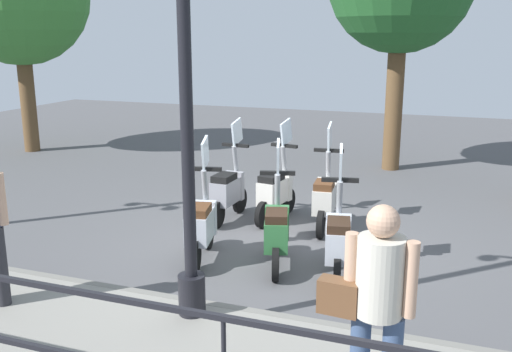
{
  "coord_description": "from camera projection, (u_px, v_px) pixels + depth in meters",
  "views": [
    {
      "loc": [
        -6.97,
        -2.09,
        2.81
      ],
      "look_at": [
        0.2,
        0.5,
        0.9
      ],
      "focal_mm": 40.0,
      "sensor_mm": 36.0,
      "label": 1
    }
  ],
  "objects": [
    {
      "name": "scooter_near_0",
      "position": [
        338.0,
        240.0,
        6.62
      ],
      "size": [
        1.22,
        0.49,
        1.54
      ],
      "rotation": [
        0.0,
        0.0,
        0.2
      ],
      "color": "black",
      "rests_on": "ground_plane"
    },
    {
      "name": "ground_plane",
      "position": [
        286.0,
        247.0,
        7.73
      ],
      "size": [
        28.0,
        28.0,
        0.0
      ],
      "primitive_type": "plane",
      "color": "#4C4C4F"
    },
    {
      "name": "fence_railing",
      "position": [
        97.0,
        336.0,
        3.68
      ],
      "size": [
        0.04,
        16.03,
        1.07
      ],
      "color": "black",
      "rests_on": "promenade_walkway"
    },
    {
      "name": "scooter_far_2",
      "position": [
        228.0,
        190.0,
        8.73
      ],
      "size": [
        1.23,
        0.44,
        1.54
      ],
      "rotation": [
        0.0,
        0.0,
        -0.05
      ],
      "color": "black",
      "rests_on": "ground_plane"
    },
    {
      "name": "pedestrian_with_bag",
      "position": [
        376.0,
        299.0,
        3.82
      ],
      "size": [
        0.35,
        0.65,
        1.59
      ],
      "rotation": [
        0.0,
        0.0,
        -0.09
      ],
      "color": "#384C70",
      "rests_on": "promenade_walkway"
    },
    {
      "name": "scooter_far_1",
      "position": [
        276.0,
        190.0,
        8.72
      ],
      "size": [
        1.23,
        0.47,
        1.54
      ],
      "rotation": [
        0.0,
        0.0,
        -0.16
      ],
      "color": "black",
      "rests_on": "ground_plane"
    },
    {
      "name": "lamp_post_near",
      "position": [
        187.0,
        133.0,
        5.15
      ],
      "size": [
        0.26,
        0.9,
        4.05
      ],
      "color": "black",
      "rests_on": "promenade_walkway"
    },
    {
      "name": "scooter_far_0",
      "position": [
        325.0,
        197.0,
        8.32
      ],
      "size": [
        1.23,
        0.44,
        1.54
      ],
      "rotation": [
        0.0,
        0.0,
        0.1
      ],
      "color": "black",
      "rests_on": "ground_plane"
    },
    {
      "name": "scooter_near_1",
      "position": [
        277.0,
        230.0,
        6.95
      ],
      "size": [
        1.2,
        0.54,
        1.54
      ],
      "rotation": [
        0.0,
        0.0,
        0.29
      ],
      "color": "black",
      "rests_on": "ground_plane"
    },
    {
      "name": "scooter_near_2",
      "position": [
        201.0,
        224.0,
        7.16
      ],
      "size": [
        1.22,
        0.51,
        1.54
      ],
      "rotation": [
        0.0,
        0.0,
        0.23
      ],
      "color": "black",
      "rests_on": "ground_plane"
    }
  ]
}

